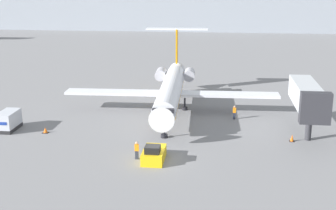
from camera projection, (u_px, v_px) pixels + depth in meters
ground_plane at (156, 162)px, 46.72m from camera, size 600.00×600.00×0.00m
terminal_building at (205, 9)px, 159.72m from camera, size 180.00×16.80×14.23m
airplane_main at (171, 89)px, 63.44m from camera, size 29.13×27.52×9.99m
pushback_tug at (154, 154)px, 46.81m from camera, size 2.12×3.89×1.86m
luggage_cart at (8, 121)px, 56.10m from camera, size 1.88×3.69×2.28m
worker_near_tug at (137, 150)px, 47.12m from camera, size 0.40×0.26×1.86m
worker_by_wing at (234, 112)px, 60.36m from camera, size 0.40×0.25×1.79m
traffic_cone_left at (45, 130)px, 55.23m from camera, size 0.70×0.70×0.65m
traffic_cone_right at (292, 138)px, 52.33m from camera, size 0.55×0.55×0.80m
jet_bridge at (307, 97)px, 53.85m from camera, size 3.20×11.70×6.19m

